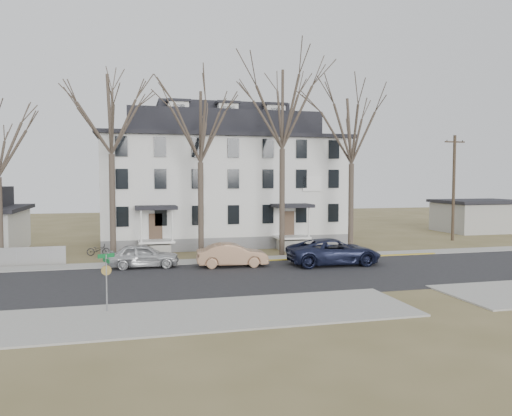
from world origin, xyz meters
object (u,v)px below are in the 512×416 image
object	(u,v)px
tree_far_left	(111,108)
tree_mid_left	(200,122)
utility_pole_far	(454,186)
car_silver	(143,256)
tree_mid_right	(352,126)
car_tan	(232,255)
boarding_house	(222,181)
car_navy	(334,252)
tree_center	(282,103)
street_sign	(106,274)
bicycle_left	(98,250)

from	to	relation	value
tree_far_left	tree_mid_left	world-z (taller)	tree_far_left
utility_pole_far	car_silver	distance (m)	28.84
tree_mid_right	utility_pole_far	size ratio (longest dim) A/B	1.34
tree_mid_left	car_silver	xyz separation A→B (m)	(-4.09, -3.11, -8.85)
tree_mid_right	car_tan	world-z (taller)	tree_mid_right
boarding_house	car_silver	size ratio (longest dim) A/B	4.70
tree_far_left	car_navy	distance (m)	17.63
tree_center	tree_mid_right	size ratio (longest dim) A/B	1.15
tree_center	car_silver	distance (m)	14.77
utility_pole_far	street_sign	world-z (taller)	utility_pole_far
tree_mid_right	car_silver	xyz separation A→B (m)	(-15.59, -3.11, -8.85)
tree_center	street_sign	bearing A→B (deg)	-131.43
tree_mid_left	car_silver	size ratio (longest dim) A/B	2.88
car_tan	bicycle_left	size ratio (longest dim) A/B	2.75
tree_mid_right	street_sign	xyz separation A→B (m)	(-17.36, -13.43, -7.93)
tree_mid_right	bicycle_left	xyz separation A→B (m)	(-18.62, 2.60, -9.17)
tree_mid_left	utility_pole_far	size ratio (longest dim) A/B	1.34
bicycle_left	street_sign	world-z (taller)	street_sign
tree_far_left	bicycle_left	bearing A→B (deg)	113.32
car_tan	bicycle_left	distance (m)	10.88
car_tan	street_sign	xyz separation A→B (m)	(-7.26, -9.30, 0.93)
utility_pole_far	bicycle_left	bearing A→B (deg)	-177.02
tree_center	tree_mid_right	bearing A→B (deg)	0.00
tree_far_left	car_silver	bearing A→B (deg)	-58.48
utility_pole_far	car_tan	bearing A→B (deg)	-159.32
car_silver	car_tan	xyz separation A→B (m)	(5.50, -1.03, -0.01)
car_tan	street_sign	bearing A→B (deg)	146.56
tree_mid_left	car_tan	size ratio (longest dim) A/B	2.83
tree_mid_left	tree_center	distance (m)	6.18
tree_center	street_sign	xyz separation A→B (m)	(-11.86, -13.43, -9.41)
car_navy	tree_mid_right	bearing A→B (deg)	-32.91
boarding_house	tree_mid_right	distance (m)	12.51
tree_far_left	car_navy	xyz separation A→B (m)	(13.96, -5.06, -9.50)
car_tan	street_sign	size ratio (longest dim) A/B	1.80
car_tan	boarding_house	bearing A→B (deg)	-2.82
tree_mid_left	car_navy	bearing A→B (deg)	-32.43
tree_mid_left	tree_center	world-z (taller)	tree_center
street_sign	car_silver	bearing A→B (deg)	57.44
car_navy	utility_pole_far	bearing A→B (deg)	-57.13
tree_far_left	tree_center	distance (m)	12.02
boarding_house	car_tan	distance (m)	13.23
tree_far_left	street_sign	bearing A→B (deg)	-89.39
tree_mid_right	street_sign	distance (m)	23.34
utility_pole_far	car_silver	world-z (taller)	utility_pole_far
car_silver	car_navy	xyz separation A→B (m)	(12.05, -1.95, 0.09)
utility_pole_far	car_navy	distance (m)	18.54
car_tan	car_navy	xyz separation A→B (m)	(6.55, -0.92, 0.10)
tree_far_left	tree_center	size ratio (longest dim) A/B	0.93
car_silver	boarding_house	bearing A→B (deg)	-29.27
tree_mid_right	car_tan	distance (m)	14.05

